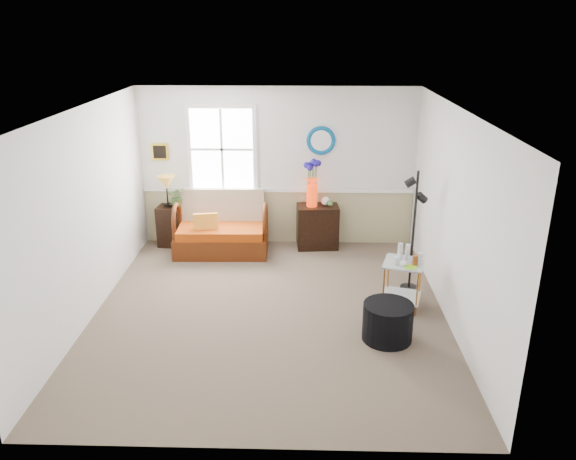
{
  "coord_description": "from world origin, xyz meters",
  "views": [
    {
      "loc": [
        0.42,
        -6.46,
        3.54
      ],
      "look_at": [
        0.23,
        0.44,
        0.97
      ],
      "focal_mm": 35.0,
      "sensor_mm": 36.0,
      "label": 1
    }
  ],
  "objects_px": {
    "loveseat": "(221,224)",
    "floor_lamp": "(413,232)",
    "side_table": "(402,284)",
    "ottoman": "(388,322)",
    "lamp_stand": "(171,225)",
    "cabinet": "(317,227)"
  },
  "relations": [
    {
      "from": "loveseat",
      "to": "floor_lamp",
      "type": "bearing_deg",
      "value": -25.35
    },
    {
      "from": "cabinet",
      "to": "ottoman",
      "type": "distance_m",
      "value": 2.99
    },
    {
      "from": "loveseat",
      "to": "floor_lamp",
      "type": "xyz_separation_m",
      "value": [
        2.82,
        -1.26,
        0.37
      ]
    },
    {
      "from": "side_table",
      "to": "ottoman",
      "type": "distance_m",
      "value": 0.88
    },
    {
      "from": "lamp_stand",
      "to": "ottoman",
      "type": "height_order",
      "value": "lamp_stand"
    },
    {
      "from": "side_table",
      "to": "floor_lamp",
      "type": "height_order",
      "value": "floor_lamp"
    },
    {
      "from": "loveseat",
      "to": "ottoman",
      "type": "bearing_deg",
      "value": -49.74
    },
    {
      "from": "floor_lamp",
      "to": "ottoman",
      "type": "bearing_deg",
      "value": -103.67
    },
    {
      "from": "loveseat",
      "to": "ottoman",
      "type": "relative_size",
      "value": 2.49
    },
    {
      "from": "side_table",
      "to": "floor_lamp",
      "type": "distance_m",
      "value": 0.78
    },
    {
      "from": "lamp_stand",
      "to": "side_table",
      "type": "distance_m",
      "value": 4.09
    },
    {
      "from": "lamp_stand",
      "to": "ottoman",
      "type": "distance_m",
      "value": 4.35
    },
    {
      "from": "lamp_stand",
      "to": "floor_lamp",
      "type": "distance_m",
      "value": 4.06
    },
    {
      "from": "side_table",
      "to": "floor_lamp",
      "type": "xyz_separation_m",
      "value": [
        0.2,
        0.53,
        0.54
      ]
    },
    {
      "from": "floor_lamp",
      "to": "ottoman",
      "type": "height_order",
      "value": "floor_lamp"
    },
    {
      "from": "lamp_stand",
      "to": "floor_lamp",
      "type": "xyz_separation_m",
      "value": [
        3.71,
        -1.57,
        0.51
      ]
    },
    {
      "from": "side_table",
      "to": "cabinet",
      "type": "bearing_deg",
      "value": 117.36
    },
    {
      "from": "lamp_stand",
      "to": "ottoman",
      "type": "bearing_deg",
      "value": -42.29
    },
    {
      "from": "lamp_stand",
      "to": "cabinet",
      "type": "relative_size",
      "value": 0.95
    },
    {
      "from": "lamp_stand",
      "to": "side_table",
      "type": "bearing_deg",
      "value": -30.86
    },
    {
      "from": "floor_lamp",
      "to": "side_table",
      "type": "bearing_deg",
      "value": -104.1
    },
    {
      "from": "floor_lamp",
      "to": "cabinet",
      "type": "bearing_deg",
      "value": 136.17
    }
  ]
}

